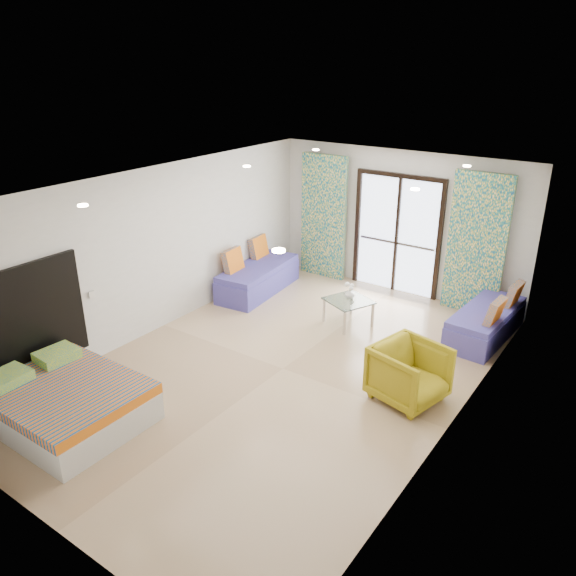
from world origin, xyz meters
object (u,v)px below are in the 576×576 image
Objects in this scene: coffee_table at (349,303)px; daybed_right at (487,322)px; daybed_left at (258,277)px; armchair at (409,371)px; bed at (67,402)px.

daybed_right is at bearing 22.59° from coffee_table.
daybed_right is at bearing 2.03° from daybed_left.
armchair is (1.78, -1.53, 0.04)m from coffee_table.
armchair is at bearing -40.67° from coffee_table.
coffee_table is at bearing -12.90° from daybed_left.
bed is at bearing -88.36° from daybed_left.
bed is at bearing 144.81° from armchair.
armchair is (3.94, -1.78, 0.14)m from daybed_left.
bed is 0.92× the size of daybed_left.
daybed_right is at bearing 6.29° from armchair.
armchair reaches higher than coffee_table.
coffee_table is 1.02× the size of armchair.
daybed_left reaches higher than coffee_table.
daybed_left is 2.17m from coffee_table.
daybed_left is 2.31× the size of armchair.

